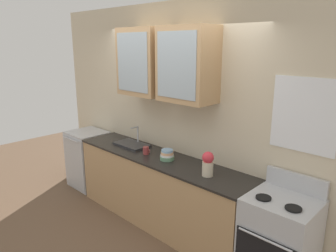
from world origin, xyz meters
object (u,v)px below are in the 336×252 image
object	(u,v)px
sink_faucet	(132,144)
vase	(208,163)
stove_range	(279,243)
dishwasher	(89,159)
cup_near_sink	(146,150)
bowl_stack	(167,155)

from	to	relation	value
sink_faucet	vase	xyz separation A→B (m)	(1.39, -0.10, 0.12)
stove_range	vase	world-z (taller)	vase
sink_faucet	stove_range	bearing A→B (deg)	-1.42
vase	dishwasher	bearing A→B (deg)	179.07
sink_faucet	cup_near_sink	size ratio (longest dim) A/B	4.40
cup_near_sink	dishwasher	bearing A→B (deg)	178.37
bowl_stack	vase	world-z (taller)	vase
stove_range	sink_faucet	xyz separation A→B (m)	(-2.22, 0.05, 0.47)
bowl_stack	vase	size ratio (longest dim) A/B	0.65
cup_near_sink	dishwasher	xyz separation A→B (m)	(-1.47, 0.04, -0.51)
stove_range	bowl_stack	distance (m)	1.56
sink_faucet	dishwasher	bearing A→B (deg)	-176.83
bowl_stack	stove_range	bearing A→B (deg)	-0.11
bowl_stack	dishwasher	distance (m)	1.88
sink_faucet	bowl_stack	distance (m)	0.74
sink_faucet	bowl_stack	size ratio (longest dim) A/B	2.85
sink_faucet	cup_near_sink	world-z (taller)	sink_faucet
vase	sink_faucet	bearing A→B (deg)	175.94
stove_range	sink_faucet	world-z (taller)	sink_faucet
bowl_stack	cup_near_sink	distance (m)	0.34
stove_range	dishwasher	world-z (taller)	stove_range
vase	dishwasher	size ratio (longest dim) A/B	0.29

